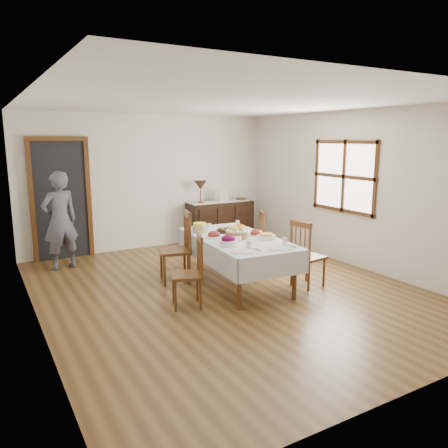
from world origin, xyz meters
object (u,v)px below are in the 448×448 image
chair_right_far (269,239)px  chair_left_near (190,271)px  dining_table (237,243)px  person (60,217)px  table_lamp (201,186)px  chair_left_far (178,247)px  chair_right_near (306,254)px  sideboard (220,221)px

chair_right_far → chair_left_near: bearing=141.3°
dining_table → chair_left_near: size_ratio=2.29×
person → table_lamp: 2.86m
chair_left_far → chair_right_far: chair_left_far is taller
chair_right_far → person: (-3.03, 1.66, 0.38)m
chair_left_near → chair_left_far: 1.03m
chair_right_near → chair_right_far: size_ratio=1.02×
chair_left_far → sideboard: 2.75m
chair_right_far → sideboard: 2.10m
chair_left_near → dining_table: bearing=133.0°
sideboard → person: 3.32m
chair_right_near → sideboard: size_ratio=0.70×
chair_left_far → chair_right_far: 1.63m
sideboard → dining_table: bearing=-114.5°
chair_right_near → sideboard: (0.35, 3.15, -0.08)m
chair_right_near → dining_table: bearing=46.7°
chair_right_near → person: size_ratio=0.57×
chair_right_far → table_lamp: 2.21m
table_lamp → dining_table: bearing=-105.5°
chair_left_near → sideboard: (2.14, 3.00, -0.05)m
chair_left_far → person: person is taller
chair_left_far → sideboard: size_ratio=0.77×
table_lamp → chair_left_far: bearing=-124.9°
dining_table → sideboard: (1.17, 2.57, -0.21)m
chair_left_far → chair_right_near: (1.51, -1.14, -0.05)m
dining_table → sideboard: bearing=69.7°
sideboard → person: (-3.26, -0.43, 0.45)m
chair_left_near → table_lamp: 3.51m
dining_table → chair_left_far: (-0.69, 0.56, -0.08)m
chair_left_near → chair_right_far: bearing=134.6°
table_lamp → chair_left_near: bearing=-119.2°
chair_left_near → chair_left_far: chair_left_far is taller
sideboard → table_lamp: size_ratio=3.04×
chair_left_far → table_lamp: 2.54m
chair_left_far → table_lamp: bearing=159.4°
chair_right_near → table_lamp: table_lamp is taller
chair_left_near → person: 2.84m
chair_right_near → table_lamp: size_ratio=2.14×
chair_left_near → chair_right_far: 2.11m
chair_left_far → chair_left_near: bearing=-1.2°
chair_right_near → chair_right_far: (0.11, 1.06, -0.01)m
dining_table → table_lamp: 2.73m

